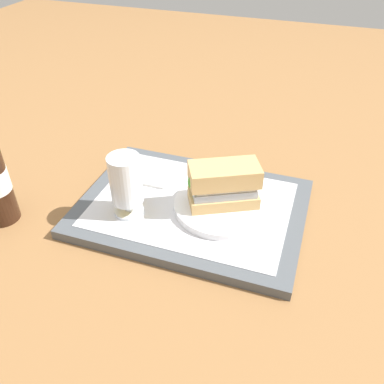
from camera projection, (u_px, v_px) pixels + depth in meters
name	position (u px, v px, depth m)	size (l,w,h in m)	color
ground_plane	(192.00, 212.00, 0.83)	(3.00, 3.00, 0.00)	olive
tray	(192.00, 208.00, 0.83)	(0.44, 0.32, 0.02)	#4C5156
placemat	(192.00, 204.00, 0.82)	(0.38, 0.27, 0.00)	silver
plate	(223.00, 205.00, 0.80)	(0.19, 0.19, 0.01)	white
sandwich	(222.00, 185.00, 0.77)	(0.14, 0.12, 0.08)	tan
beer_glass	(126.00, 183.00, 0.76)	(0.06, 0.06, 0.12)	silver
napkin_folded	(150.00, 175.00, 0.89)	(0.09, 0.07, 0.01)	white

